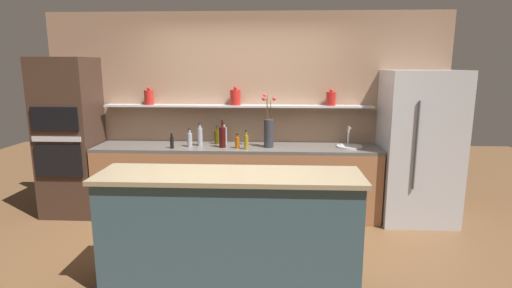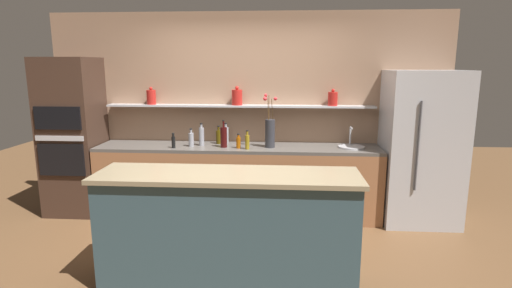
{
  "view_description": "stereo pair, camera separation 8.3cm",
  "coord_description": "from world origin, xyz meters",
  "views": [
    {
      "loc": [
        0.4,
        -3.69,
        1.94
      ],
      "look_at": [
        0.19,
        0.42,
        1.11
      ],
      "focal_mm": 28.0,
      "sensor_mm": 36.0,
      "label": 1
    },
    {
      "loc": [
        0.48,
        -3.68,
        1.94
      ],
      "look_at": [
        0.19,
        0.42,
        1.11
      ],
      "focal_mm": 28.0,
      "sensor_mm": 36.0,
      "label": 2
    }
  ],
  "objects": [
    {
      "name": "island_counter",
      "position": [
        0.0,
        -0.4,
        0.51
      ],
      "size": [
        2.28,
        0.61,
        1.02
      ],
      "color": "#334C56",
      "rests_on": "ground_plane"
    },
    {
      "name": "bottle_oil_3",
      "position": [
        -0.37,
        1.38,
        1.01
      ],
      "size": [
        0.07,
        0.07,
        0.24
      ],
      "color": "#47380A",
      "rests_on": "back_counter_unit"
    },
    {
      "name": "bottle_sauce_4",
      "position": [
        -0.08,
        1.11,
        1.0
      ],
      "size": [
        0.06,
        0.06,
        0.18
      ],
      "color": "#9E4C0A",
      "rests_on": "back_counter_unit"
    },
    {
      "name": "oven_tower",
      "position": [
        -2.26,
        1.24,
        1.01
      ],
      "size": [
        0.69,
        0.64,
        2.03
      ],
      "color": "#3D281E",
      "rests_on": "ground_plane"
    },
    {
      "name": "bottle_sauce_1",
      "position": [
        -0.88,
        1.07,
        1.0
      ],
      "size": [
        0.05,
        0.05,
        0.19
      ],
      "color": "black",
      "rests_on": "back_counter_unit"
    },
    {
      "name": "bottle_oil_7",
      "position": [
        0.04,
        1.06,
        1.02
      ],
      "size": [
        0.05,
        0.05,
        0.24
      ],
      "color": "olive",
      "rests_on": "back_counter_unit"
    },
    {
      "name": "bottle_wine_5",
      "position": [
        -0.27,
        1.15,
        1.05
      ],
      "size": [
        0.08,
        0.08,
        0.34
      ],
      "color": "#380C0C",
      "rests_on": "back_counter_unit"
    },
    {
      "name": "bottle_spirit_6",
      "position": [
        -0.28,
        1.42,
        1.03
      ],
      "size": [
        0.07,
        0.07,
        0.27
      ],
      "color": "gray",
      "rests_on": "back_counter_unit"
    },
    {
      "name": "back_wall_unit",
      "position": [
        -0.0,
        1.6,
        1.3
      ],
      "size": [
        5.2,
        0.28,
        2.6
      ],
      "color": "#937056",
      "rests_on": "ground_plane"
    },
    {
      "name": "refrigerator",
      "position": [
        2.15,
        1.2,
        0.94
      ],
      "size": [
        0.9,
        0.73,
        1.87
      ],
      "color": "#B7B7BC",
      "rests_on": "ground_plane"
    },
    {
      "name": "bottle_spirit_0",
      "position": [
        -0.68,
        1.17,
        1.01
      ],
      "size": [
        0.07,
        0.07,
        0.23
      ],
      "color": "gray",
      "rests_on": "back_counter_unit"
    },
    {
      "name": "flower_vase",
      "position": [
        0.31,
        1.19,
        1.12
      ],
      "size": [
        0.17,
        0.12,
        0.67
      ],
      "color": "#2D2D33",
      "rests_on": "back_counter_unit"
    },
    {
      "name": "bottle_spirit_2",
      "position": [
        -0.57,
        1.24,
        1.04
      ],
      "size": [
        0.07,
        0.07,
        0.29
      ],
      "color": "gray",
      "rests_on": "back_counter_unit"
    },
    {
      "name": "back_counter_unit",
      "position": [
        -0.1,
        1.24,
        0.46
      ],
      "size": [
        3.58,
        0.62,
        0.92
      ],
      "color": "#99603D",
      "rests_on": "ground_plane"
    },
    {
      "name": "ground_plane",
      "position": [
        0.0,
        0.0,
        0.0
      ],
      "size": [
        12.0,
        12.0,
        0.0
      ],
      "primitive_type": "plane",
      "color": "brown"
    },
    {
      "name": "sink_fixture",
      "position": [
        1.32,
        1.25,
        0.94
      ],
      "size": [
        0.32,
        0.32,
        0.25
      ],
      "color": "#B7B7BC",
      "rests_on": "back_counter_unit"
    }
  ]
}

